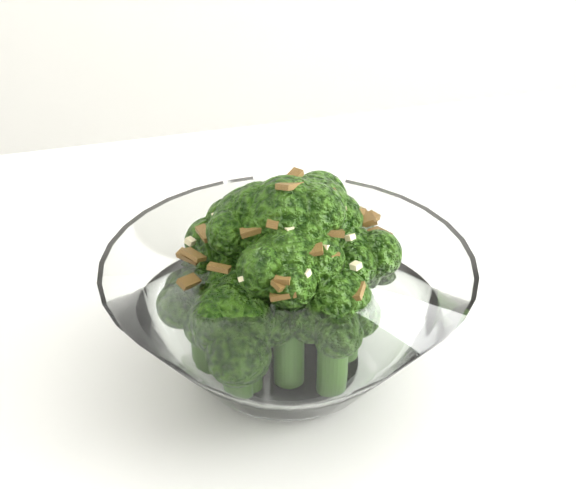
{
  "coord_description": "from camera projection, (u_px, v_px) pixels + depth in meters",
  "views": [
    {
      "loc": [
        -0.16,
        -0.37,
        1.08
      ],
      "look_at": [
        -0.15,
        0.03,
        0.84
      ],
      "focal_mm": 55.0,
      "sensor_mm": 36.0,
      "label": 1
    }
  ],
  "objects": [
    {
      "name": "broccoli_dish",
      "position": [
        286.0,
        302.0,
        0.49
      ],
      "size": [
        0.2,
        0.2,
        0.13
      ],
      "color": "white",
      "rests_on": "table"
    }
  ]
}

